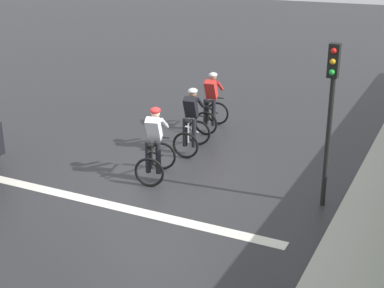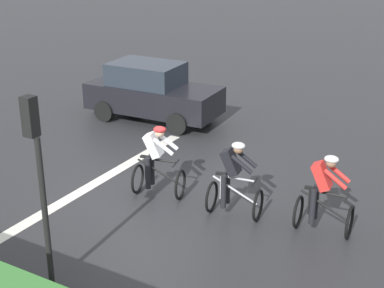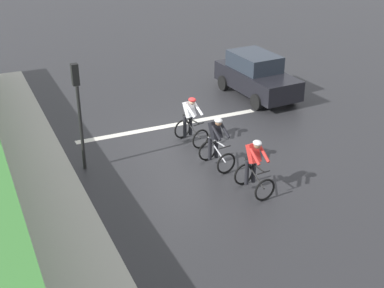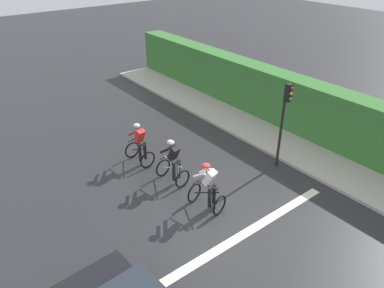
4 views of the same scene
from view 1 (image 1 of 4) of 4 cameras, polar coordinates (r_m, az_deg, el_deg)
The scene contains 6 objects.
ground_plane at distance 12.62m, azimuth -3.87°, elevation -3.96°, with size 80.00×80.00×0.00m, color #28282B.
road_marking_stop_line at distance 11.56m, azimuth -7.26°, elevation -6.42°, with size 7.00×0.30×0.01m, color silver.
cyclist_lead at distance 15.83m, azimuth 2.01°, elevation 4.19°, with size 0.77×1.13×1.66m.
cyclist_second at distance 14.14m, azimuth -0.05°, elevation 2.23°, with size 0.82×1.16×1.66m.
cyclist_mid at distance 12.56m, azimuth -3.79°, elevation -0.15°, with size 0.90×1.20×1.66m.
traffic_light_near_crossing at distance 11.07m, azimuth 13.95°, elevation 4.24°, with size 0.20×0.31×3.34m.
Camera 1 is at (5.81, -9.96, 5.14)m, focal length 52.36 mm.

